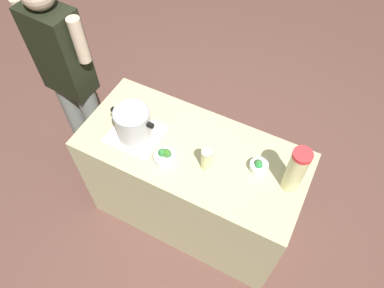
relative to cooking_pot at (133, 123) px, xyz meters
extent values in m
plane|color=brown|center=(-0.36, -0.06, -1.00)|extent=(8.00, 8.00, 0.00)
cube|color=#B6B186|center=(-0.36, -0.06, -0.56)|extent=(1.39, 0.63, 0.89)
cube|color=beige|center=(0.00, 0.00, -0.11)|extent=(0.31, 0.29, 0.01)
cylinder|color=#B7B7BC|center=(0.00, 0.00, -0.01)|extent=(0.21, 0.21, 0.20)
torus|color=#99999E|center=(0.00, 0.00, 0.09)|extent=(0.22, 0.22, 0.01)
cube|color=black|center=(-0.12, 0.00, 0.05)|extent=(0.04, 0.02, 0.02)
cube|color=black|center=(0.12, 0.00, 0.05)|extent=(0.04, 0.02, 0.02)
cylinder|color=beige|center=(-0.95, -0.09, 0.03)|extent=(0.10, 0.10, 0.29)
cylinder|color=red|center=(-0.95, -0.09, 0.19)|extent=(0.10, 0.10, 0.02)
ellipsoid|color=yellow|center=(-0.94, -0.09, 0.12)|extent=(0.04, 0.04, 0.01)
cylinder|color=#EEE8A0|center=(-0.49, 0.01, -0.04)|extent=(0.06, 0.06, 0.14)
cylinder|color=#B2AD99|center=(-0.49, 0.01, 0.03)|extent=(0.07, 0.07, 0.01)
cylinder|color=silver|center=(-0.25, 0.08, -0.09)|extent=(0.13, 0.13, 0.04)
ellipsoid|color=#376C32|center=(-0.26, 0.06, -0.07)|extent=(0.05, 0.05, 0.06)
ellipsoid|color=#336F1E|center=(-0.26, 0.06, -0.06)|extent=(0.05, 0.05, 0.06)
ellipsoid|color=#2E7736|center=(-0.23, 0.07, -0.06)|extent=(0.05, 0.05, 0.05)
cylinder|color=silver|center=(-0.76, -0.11, -0.09)|extent=(0.11, 0.11, 0.05)
ellipsoid|color=#326C33|center=(-0.75, -0.11, -0.07)|extent=(0.05, 0.05, 0.06)
ellipsoid|color=#247B36|center=(-0.76, -0.10, -0.07)|extent=(0.05, 0.05, 0.05)
cylinder|color=slate|center=(0.58, -0.21, -0.60)|extent=(0.14, 0.14, 0.80)
cylinder|color=slate|center=(0.78, -0.21, -0.60)|extent=(0.14, 0.14, 0.80)
cube|color=black|center=(0.68, -0.21, 0.12)|extent=(0.35, 0.22, 0.63)
cylinder|color=tan|center=(0.47, -0.21, 0.28)|extent=(0.08, 0.08, 0.30)
cylinder|color=tan|center=(0.89, -0.21, 0.28)|extent=(0.08, 0.08, 0.30)
camera|label=1|loc=(-0.92, 1.02, 1.64)|focal=33.55mm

